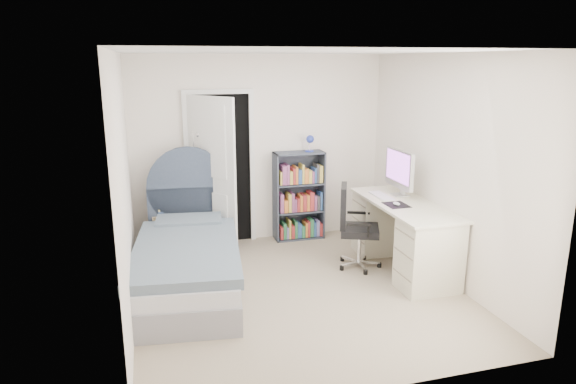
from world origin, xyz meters
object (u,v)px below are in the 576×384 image
object	(u,v)px
bed	(188,259)
desk	(403,233)
nightstand	(168,222)
floor_lamp	(198,201)
office_chair	(353,223)
bookcase	(299,199)

from	to	relation	value
bed	desk	xyz separation A→B (m)	(2.49, -0.19, 0.13)
nightstand	floor_lamp	world-z (taller)	floor_lamp
nightstand	floor_lamp	xyz separation A→B (m)	(0.40, 0.04, 0.24)
floor_lamp	desk	size ratio (longest dim) A/B	0.93
floor_lamp	office_chair	xyz separation A→B (m)	(1.70, -1.14, -0.09)
office_chair	bed	bearing A→B (deg)	-179.17
bed	bookcase	world-z (taller)	bookcase
bed	office_chair	size ratio (longest dim) A/B	2.35
bed	bookcase	size ratio (longest dim) A/B	1.63
bookcase	office_chair	distance (m)	1.20
desk	office_chair	bearing A→B (deg)	157.47
nightstand	bookcase	bearing A→B (deg)	1.82
bed	floor_lamp	bearing A→B (deg)	78.15
bookcase	desk	size ratio (longest dim) A/B	0.86
nightstand	floor_lamp	bearing A→B (deg)	6.40
nightstand	floor_lamp	distance (m)	0.47
bed	nightstand	xyz separation A→B (m)	(-0.15, 1.13, 0.08)
bookcase	desk	distance (m)	1.63
nightstand	floor_lamp	size ratio (longest dim) A/B	0.39
floor_lamp	nightstand	bearing A→B (deg)	-173.60
bookcase	desk	bearing A→B (deg)	-58.21
floor_lamp	desk	bearing A→B (deg)	-31.37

